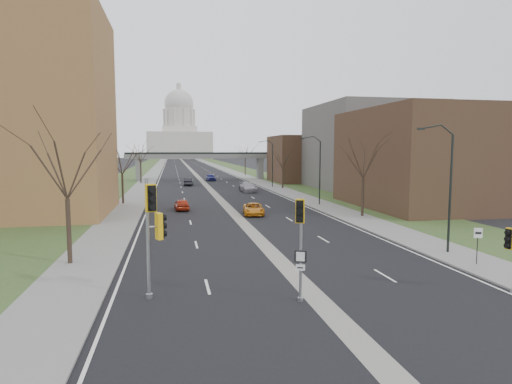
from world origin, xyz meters
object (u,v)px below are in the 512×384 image
object	(u,v)px
speed_limit_sign	(478,239)
car_right_mid	(248,187)
car_right_near	(253,209)
car_left_near	(182,204)
car_left_far	(189,182)
signal_pole_left	(153,220)
car_right_far	(211,177)
signal_pole_median	(300,230)

from	to	relation	value
speed_limit_sign	car_right_mid	distance (m)	48.28
car_right_near	car_left_near	bearing A→B (deg)	152.32
car_left_far	car_left_near	bearing A→B (deg)	91.99
signal_pole_left	car_left_far	world-z (taller)	signal_pole_left
signal_pole_left	car_right_mid	bearing A→B (deg)	53.34
signal_pole_left	car_right_far	world-z (taller)	signal_pole_left
signal_pole_median	car_left_far	distance (m)	66.71
signal_pole_median	car_right_far	size ratio (longest dim) A/B	1.10
speed_limit_sign	car_right_near	distance (m)	24.86
car_right_mid	car_right_far	distance (m)	27.06
car_right_near	car_right_mid	xyz separation A→B (m)	(3.84, 24.99, 0.14)
signal_pole_median	speed_limit_sign	xyz separation A→B (m)	(12.50, 4.00, -1.77)
speed_limit_sign	car_left_far	xyz separation A→B (m)	(-14.94, 62.62, -0.90)
car_right_near	signal_pole_median	bearing A→B (deg)	-89.37
car_left_far	car_right_near	xyz separation A→B (m)	(5.42, -39.68, -0.13)
speed_limit_sign	car_right_mid	xyz separation A→B (m)	(-5.68, 47.93, -0.89)
car_right_far	signal_pole_median	bearing A→B (deg)	-96.07
speed_limit_sign	car_right_mid	bearing A→B (deg)	119.18
car_right_near	car_right_far	size ratio (longest dim) A/B	1.03
signal_pole_median	car_left_near	distance (m)	32.63
car_left_near	speed_limit_sign	bearing A→B (deg)	118.04
car_right_near	car_left_far	bearing A→B (deg)	104.74
car_right_mid	car_right_far	bearing A→B (deg)	93.88
signal_pole_left	car_right_far	distance (m)	77.45
car_left_far	car_right_far	size ratio (longest dim) A/B	1.04
signal_pole_median	car_right_far	distance (m)	78.82
speed_limit_sign	car_right_mid	world-z (taller)	speed_limit_sign
speed_limit_sign	car_left_far	world-z (taller)	speed_limit_sign
speed_limit_sign	car_left_far	distance (m)	64.38
signal_pole_left	car_left_near	size ratio (longest dim) A/B	1.46
signal_pole_left	car_left_near	world-z (taller)	signal_pole_left
car_right_near	car_right_far	world-z (taller)	car_right_far
signal_pole_median	car_right_near	size ratio (longest dim) A/B	1.06
signal_pole_median	car_left_near	world-z (taller)	signal_pole_median
speed_limit_sign	car_left_near	xyz separation A→B (m)	(-17.11, 28.19, -1.00)
car_right_mid	speed_limit_sign	bearing A→B (deg)	-87.46
signal_pole_median	signal_pole_left	bearing A→B (deg)	-172.45
speed_limit_sign	car_left_far	size ratio (longest dim) A/B	0.48
car_right_far	car_left_near	bearing A→B (deg)	-103.18
signal_pole_median	car_left_near	size ratio (longest dim) A/B	1.24
speed_limit_sign	signal_pole_left	bearing A→B (deg)	-151.41
car_left_far	signal_pole_left	bearing A→B (deg)	91.91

